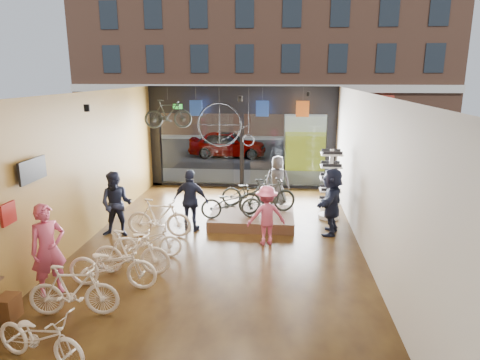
# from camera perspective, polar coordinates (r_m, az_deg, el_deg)

# --- Properties ---
(ground_plane) EXTENTS (7.00, 12.00, 0.04)m
(ground_plane) POSITION_cam_1_polar(r_m,az_deg,el_deg) (10.92, -2.62, -8.96)
(ground_plane) COLOR black
(ground_plane) RESTS_ON ground
(ceiling) EXTENTS (7.00, 12.00, 0.04)m
(ceiling) POSITION_cam_1_polar(r_m,az_deg,el_deg) (10.07, -2.87, 11.60)
(ceiling) COLOR black
(ceiling) RESTS_ON ground
(wall_left) EXTENTS (0.04, 12.00, 3.80)m
(wall_left) POSITION_cam_1_polar(r_m,az_deg,el_deg) (11.37, -20.59, 1.22)
(wall_left) COLOR #A67F34
(wall_left) RESTS_ON ground
(wall_right) EXTENTS (0.04, 12.00, 3.80)m
(wall_right) POSITION_cam_1_polar(r_m,az_deg,el_deg) (10.44, 16.77, 0.44)
(wall_right) COLOR beige
(wall_right) RESTS_ON ground
(wall_back) EXTENTS (7.00, 0.04, 3.80)m
(wall_back) POSITION_cam_1_polar(r_m,az_deg,el_deg) (4.80, -13.28, -15.54)
(wall_back) COLOR beige
(wall_back) RESTS_ON ground
(storefront) EXTENTS (7.00, 0.26, 3.80)m
(storefront) POSITION_cam_1_polar(r_m,az_deg,el_deg) (16.19, 0.26, 5.68)
(storefront) COLOR black
(storefront) RESTS_ON ground
(exit_sign) EXTENTS (0.35, 0.06, 0.18)m
(exit_sign) POSITION_cam_1_polar(r_m,az_deg,el_deg) (16.34, -8.30, 9.67)
(exit_sign) COLOR #198C26
(exit_sign) RESTS_ON storefront
(street_road) EXTENTS (30.00, 18.00, 0.02)m
(street_road) POSITION_cam_1_polar(r_m,az_deg,el_deg) (25.36, 2.10, 4.33)
(street_road) COLOR black
(street_road) RESTS_ON ground
(sidewalk_near) EXTENTS (30.00, 2.40, 0.12)m
(sidewalk_near) POSITION_cam_1_polar(r_m,az_deg,el_deg) (17.72, 0.61, 0.34)
(sidewalk_near) COLOR slate
(sidewalk_near) RESTS_ON ground
(sidewalk_far) EXTENTS (30.00, 2.00, 0.12)m
(sidewalk_far) POSITION_cam_1_polar(r_m,az_deg,el_deg) (29.29, 2.56, 5.76)
(sidewalk_far) COLOR slate
(sidewalk_far) RESTS_ON ground
(opposite_building) EXTENTS (26.00, 5.00, 14.00)m
(opposite_building) POSITION_cam_1_polar(r_m,az_deg,el_deg) (31.61, 2.95, 18.97)
(opposite_building) COLOR brown
(opposite_building) RESTS_ON ground
(street_car) EXTENTS (3.99, 1.61, 1.36)m
(street_car) POSITION_cam_1_polar(r_m,az_deg,el_deg) (22.41, -1.68, 4.84)
(street_car) COLOR gray
(street_car) RESTS_ON street_road
(box_truck) EXTENTS (1.99, 5.96, 2.35)m
(box_truck) POSITION_cam_1_polar(r_m,az_deg,el_deg) (21.21, 8.62, 5.52)
(box_truck) COLOR silver
(box_truck) RESTS_ON street_road
(floor_bike_0) EXTENTS (1.71, 0.98, 0.85)m
(floor_bike_0) POSITION_cam_1_polar(r_m,az_deg,el_deg) (7.41, -25.11, -18.39)
(floor_bike_0) COLOR silver
(floor_bike_0) RESTS_ON ground_plane
(floor_bike_1) EXTENTS (1.66, 0.63, 0.97)m
(floor_bike_1) POSITION_cam_1_polar(r_m,az_deg,el_deg) (8.40, -21.32, -13.56)
(floor_bike_1) COLOR silver
(floor_bike_1) RESTS_ON ground_plane
(floor_bike_2) EXTENTS (1.86, 0.69, 0.97)m
(floor_bike_2) POSITION_cam_1_polar(r_m,az_deg,el_deg) (9.17, -16.65, -10.77)
(floor_bike_2) COLOR silver
(floor_bike_2) RESTS_ON ground_plane
(floor_bike_3) EXTENTS (1.69, 0.52, 1.01)m
(floor_bike_3) POSITION_cam_1_polar(r_m,az_deg,el_deg) (9.61, -14.29, -9.33)
(floor_bike_3) COLOR silver
(floor_bike_3) RESTS_ON ground_plane
(floor_bike_4) EXTENTS (1.65, 0.83, 0.83)m
(floor_bike_4) POSITION_cam_1_polar(r_m,az_deg,el_deg) (10.38, -12.19, -7.96)
(floor_bike_4) COLOR silver
(floor_bike_4) RESTS_ON ground_plane
(floor_bike_5) EXTENTS (1.73, 0.50, 1.04)m
(floor_bike_5) POSITION_cam_1_polar(r_m,az_deg,el_deg) (11.60, -10.75, -4.96)
(floor_bike_5) COLOR silver
(floor_bike_5) RESTS_ON ground_plane
(display_platform) EXTENTS (2.40, 1.80, 0.30)m
(display_platform) POSITION_cam_1_polar(r_m,az_deg,el_deg) (12.49, 1.63, -5.13)
(display_platform) COLOR #4A301C
(display_platform) RESTS_ON ground_plane
(display_bike_left) EXTENTS (1.78, 0.88, 0.89)m
(display_bike_left) POSITION_cam_1_polar(r_m,az_deg,el_deg) (11.91, -1.15, -3.06)
(display_bike_left) COLOR #222723
(display_bike_left) RESTS_ON display_platform
(display_bike_mid) EXTENTS (1.79, 1.10, 1.04)m
(display_bike_mid) POSITION_cam_1_polar(r_m,az_deg,el_deg) (12.33, 3.67, -2.14)
(display_bike_mid) COLOR #222723
(display_bike_mid) RESTS_ON display_platform
(display_bike_right) EXTENTS (1.75, 0.64, 0.91)m
(display_bike_right) POSITION_cam_1_polar(r_m,az_deg,el_deg) (12.96, 1.40, -1.59)
(display_bike_right) COLOR #222723
(display_bike_right) RESTS_ON display_platform
(customer_0) EXTENTS (0.78, 0.79, 1.84)m
(customer_0) POSITION_cam_1_polar(r_m,az_deg,el_deg) (9.19, -24.21, -8.46)
(customer_0) COLOR #CC4C72
(customer_0) RESTS_ON ground_plane
(customer_1) EXTENTS (0.89, 0.71, 1.76)m
(customer_1) POSITION_cam_1_polar(r_m,az_deg,el_deg) (11.78, -16.15, -3.14)
(customer_1) COLOR #161C33
(customer_1) RESTS_ON ground_plane
(customer_2) EXTENTS (1.07, 0.61, 1.72)m
(customer_2) POSITION_cam_1_polar(r_m,az_deg,el_deg) (11.79, -6.56, -2.74)
(customer_2) COLOR #161C33
(customer_2) RESTS_ON ground_plane
(customer_3) EXTENTS (1.11, 0.82, 1.53)m
(customer_3) POSITION_cam_1_polar(r_m,az_deg,el_deg) (10.84, 3.55, -4.73)
(customer_3) COLOR #CC4C72
(customer_3) RESTS_ON ground_plane
(customer_4) EXTENTS (0.84, 0.58, 1.65)m
(customer_4) POSITION_cam_1_polar(r_m,az_deg,el_deg) (14.12, 5.01, -0.06)
(customer_4) COLOR #3F3F44
(customer_4) RESTS_ON ground_plane
(customer_5) EXTENTS (0.95, 1.77, 1.83)m
(customer_5) POSITION_cam_1_polar(r_m,az_deg,el_deg) (11.75, 12.11, -2.77)
(customer_5) COLOR #161C33
(customer_5) RESTS_ON ground_plane
(sunglasses_rack) EXTENTS (0.71, 0.62, 2.10)m
(sunglasses_rack) POSITION_cam_1_polar(r_m,az_deg,el_deg) (12.97, 11.94, -0.55)
(sunglasses_rack) COLOR white
(sunglasses_rack) RESTS_ON ground_plane
(penny_farthing) EXTENTS (1.89, 0.06, 1.51)m
(penny_farthing) POSITION_cam_1_polar(r_m,az_deg,el_deg) (14.66, -1.54, 7.17)
(penny_farthing) COLOR black
(penny_farthing) RESTS_ON ceiling
(hung_bike) EXTENTS (1.64, 0.77, 0.95)m
(hung_bike) POSITION_cam_1_polar(r_m,az_deg,el_deg) (14.71, -9.56, 8.67)
(hung_bike) COLOR #222723
(hung_bike) RESTS_ON ceiling
(jersey_left) EXTENTS (0.45, 0.03, 0.55)m
(jersey_left) POSITION_cam_1_polar(r_m,az_deg,el_deg) (15.50, -5.90, 9.52)
(jersey_left) COLOR #1E3F99
(jersey_left) RESTS_ON ceiling
(jersey_mid) EXTENTS (0.45, 0.03, 0.55)m
(jersey_mid) POSITION_cam_1_polar(r_m,az_deg,el_deg) (15.22, 3.00, 9.49)
(jersey_mid) COLOR #1E3F99
(jersey_mid) RESTS_ON ceiling
(jersey_right) EXTENTS (0.45, 0.03, 0.55)m
(jersey_right) POSITION_cam_1_polar(r_m,az_deg,el_deg) (15.22, 8.34, 9.36)
(jersey_right) COLOR #CC5919
(jersey_right) RESTS_ON ceiling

